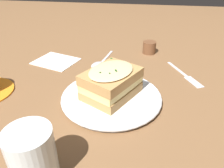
% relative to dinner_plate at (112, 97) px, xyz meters
% --- Properties ---
extents(ground_plane, '(2.40, 2.40, 0.00)m').
position_rel_dinner_plate_xyz_m(ground_plane, '(0.00, -0.02, -0.01)').
color(ground_plane, brown).
extents(dinner_plate, '(0.25, 0.25, 0.02)m').
position_rel_dinner_plate_xyz_m(dinner_plate, '(0.00, 0.00, 0.00)').
color(dinner_plate, white).
rests_on(dinner_plate, ground_plane).
extents(sandwich, '(0.15, 0.17, 0.08)m').
position_rel_dinner_plate_xyz_m(sandwich, '(0.00, 0.00, 0.04)').
color(sandwich, '#B2844C').
rests_on(sandwich, dinner_plate).
extents(water_glass, '(0.07, 0.07, 0.10)m').
position_rel_dinner_plate_xyz_m(water_glass, '(0.09, 0.24, 0.04)').
color(water_glass, silver).
rests_on(water_glass, ground_plane).
extents(fork, '(0.09, 0.16, 0.00)m').
position_rel_dinner_plate_xyz_m(fork, '(-0.20, -0.15, -0.01)').
color(fork, silver).
rests_on(fork, ground_plane).
extents(spoon, '(0.05, 0.17, 0.01)m').
position_rel_dinner_plate_xyz_m(spoon, '(0.07, -0.19, -0.00)').
color(spoon, silver).
rests_on(spoon, ground_plane).
extents(napkin, '(0.16, 0.15, 0.00)m').
position_rel_dinner_plate_xyz_m(napkin, '(0.22, -0.20, -0.01)').
color(napkin, white).
rests_on(napkin, ground_plane).
extents(condiment_pot, '(0.05, 0.05, 0.04)m').
position_rel_dinner_plate_xyz_m(condiment_pot, '(-0.09, -0.32, 0.01)').
color(condiment_pot, brown).
rests_on(condiment_pot, ground_plane).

